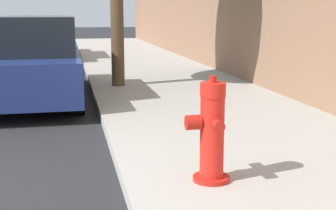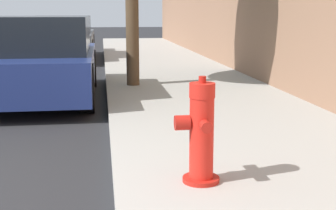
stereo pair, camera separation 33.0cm
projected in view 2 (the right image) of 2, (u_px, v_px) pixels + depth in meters
sidewalk_slab at (308, 195)px, 3.55m from camera, size 2.92×40.00×0.12m
fire_hydrant at (201, 134)px, 3.59m from camera, size 0.35×0.38×0.83m
parked_car_near at (38, 60)px, 7.58m from camera, size 1.83×3.82×1.35m
parked_car_mid at (62, 38)px, 13.98m from camera, size 1.85×4.41×1.30m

